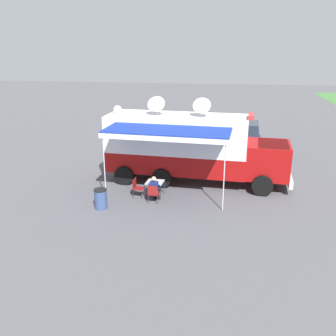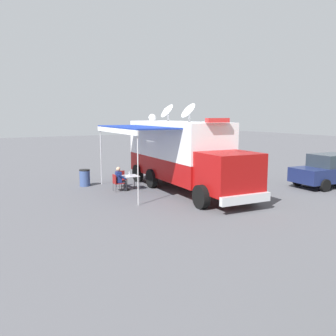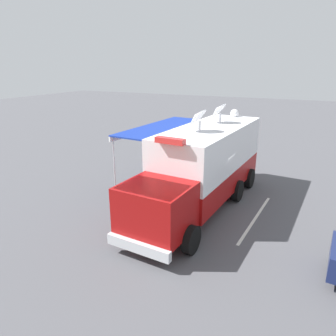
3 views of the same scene
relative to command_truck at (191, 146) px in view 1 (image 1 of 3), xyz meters
name	(u,v)px [view 1 (image 1 of 3)]	position (x,y,z in m)	size (l,w,h in m)	color
ground_plane	(177,180)	(-0.09, -0.74, -1.95)	(100.00, 100.00, 0.00)	#515156
lot_stripe	(198,167)	(-2.52, 0.26, -1.94)	(0.12, 4.80, 0.01)	silver
command_truck	(191,146)	(0.00, 0.00, 0.00)	(5.26, 9.64, 4.53)	#9E0F0F
folding_table	(155,183)	(2.31, -1.50, -1.27)	(0.85, 0.85, 0.73)	silver
water_bottle	(155,180)	(2.37, -1.49, -1.11)	(0.07, 0.07, 0.22)	silver
folding_chair_at_table	(153,192)	(3.11, -1.42, -1.43)	(0.51, 0.51, 0.87)	maroon
folding_chair_beside_table	(137,186)	(2.47, -2.35, -1.43)	(0.51, 0.51, 0.87)	maroon
seated_responder	(154,188)	(2.92, -1.41, -1.30)	(0.68, 0.58, 1.25)	navy
trash_bin	(101,199)	(4.05, -3.63, -1.49)	(0.57, 0.57, 0.91)	#384C7F
car_behind_truck	(246,135)	(-7.33, 3.21, -1.07)	(4.31, 2.23, 1.76)	navy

